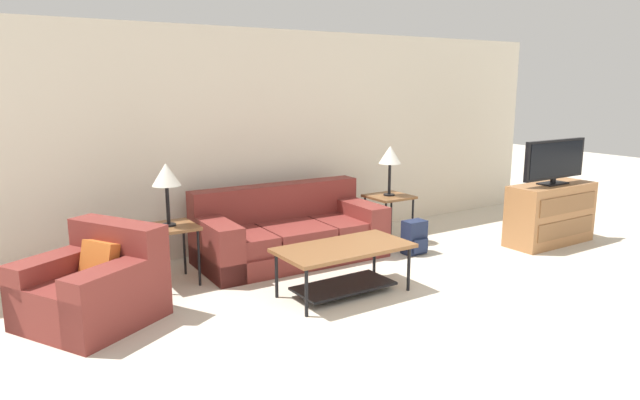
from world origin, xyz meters
TOP-DOWN VIEW (x-y plane):
  - ground_plane at (0.00, 0.00)m, footprint 24.00×24.00m
  - wall_back at (0.00, 3.78)m, footprint 8.81×0.06m
  - couch at (-0.24, 3.07)m, footprint 2.11×1.04m
  - armchair at (-2.47, 2.46)m, footprint 1.27×1.27m
  - coffee_table at (-0.36, 1.83)m, footprint 1.28×0.65m
  - side_table_left at (-1.64, 3.00)m, footprint 0.51×0.49m
  - side_table_right at (1.16, 3.00)m, footprint 0.51×0.49m
  - table_lamp_left at (-1.64, 3.00)m, footprint 0.28×0.28m
  - table_lamp_right at (1.16, 3.00)m, footprint 0.28×0.28m
  - tv_console at (2.81, 1.86)m, footprint 1.21×0.47m
  - television at (2.81, 1.86)m, footprint 1.08×0.20m
  - backpack at (1.10, 2.44)m, footprint 0.27×0.25m

SIDE VIEW (x-z plane):
  - ground_plane at x=0.00m, z-range 0.00..0.00m
  - backpack at x=1.10m, z-range -0.01..0.39m
  - armchair at x=-2.47m, z-range -0.11..0.69m
  - couch at x=-0.24m, z-range -0.12..0.70m
  - coffee_table at x=-0.36m, z-range 0.11..0.59m
  - tv_console at x=2.81m, z-range 0.00..0.75m
  - side_table_left at x=-1.64m, z-range 0.23..0.83m
  - side_table_right at x=1.16m, z-range 0.23..0.83m
  - television at x=2.81m, z-range 0.77..1.32m
  - table_lamp_left at x=-1.64m, z-range 0.78..1.40m
  - table_lamp_right at x=1.16m, z-range 0.78..1.40m
  - wall_back at x=0.00m, z-range 0.00..2.60m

